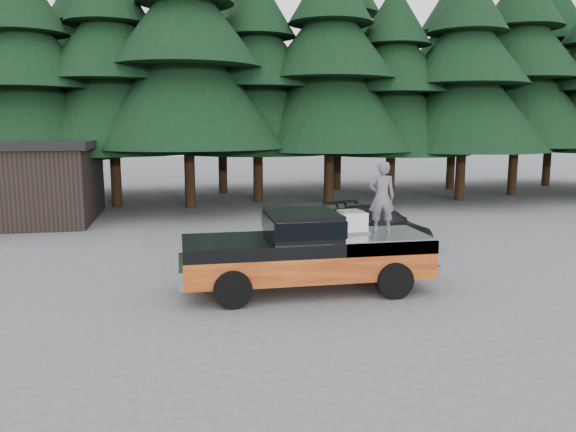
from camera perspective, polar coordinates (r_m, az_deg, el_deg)
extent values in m
plane|color=#4B4B4D|center=(13.31, -4.12, -7.96)|extent=(120.00, 120.00, 0.00)
cube|color=black|center=(13.22, 1.45, -0.81)|extent=(1.66, 1.90, 0.59)
cube|color=silver|center=(13.73, 6.31, -0.70)|extent=(0.78, 0.68, 0.49)
imported|color=#57585F|center=(13.74, 9.51, 1.90)|extent=(0.69, 0.51, 1.75)
imported|color=black|center=(18.97, 9.08, -0.92)|extent=(3.24, 4.61, 1.24)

